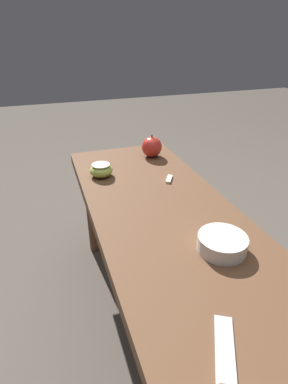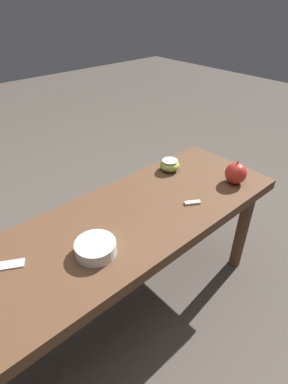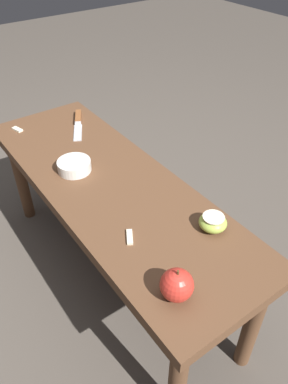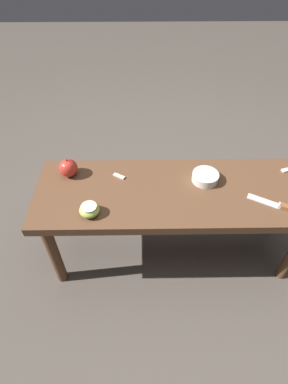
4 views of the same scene
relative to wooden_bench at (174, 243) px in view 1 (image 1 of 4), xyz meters
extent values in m
plane|color=#4C443D|center=(0.00, 0.00, -0.42)|extent=(8.00, 8.00, 0.00)
cube|color=brown|center=(0.00, 0.00, 0.04)|extent=(1.25, 0.42, 0.04)
cylinder|color=brown|center=(0.57, -0.15, -0.20)|extent=(0.05, 0.05, 0.44)
cylinder|color=brown|center=(0.57, 0.15, -0.20)|extent=(0.05, 0.05, 0.44)
cube|color=#B7BABF|center=(-0.36, 0.07, 0.07)|extent=(0.13, 0.09, 0.00)
sphere|color=red|center=(0.49, -0.11, 0.11)|extent=(0.08, 0.08, 0.08)
cylinder|color=#4C3319|center=(0.49, -0.11, 0.15)|extent=(0.01, 0.01, 0.01)
ellipsoid|color=#9EB747|center=(0.37, 0.13, 0.09)|extent=(0.08, 0.08, 0.05)
cylinder|color=beige|center=(0.37, 0.13, 0.11)|extent=(0.06, 0.06, 0.00)
cube|color=beige|center=(0.26, -0.09, 0.07)|extent=(0.06, 0.04, 0.01)
cylinder|color=silver|center=(-0.13, -0.06, 0.08)|extent=(0.12, 0.12, 0.04)
camera|label=1|loc=(-0.61, 0.30, 0.54)|focal=28.00mm
camera|label=2|loc=(-0.44, -0.61, 0.70)|focal=28.00mm
camera|label=3|loc=(0.89, -0.50, 0.84)|focal=35.00mm
camera|label=4|loc=(0.16, 0.92, 1.01)|focal=28.00mm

